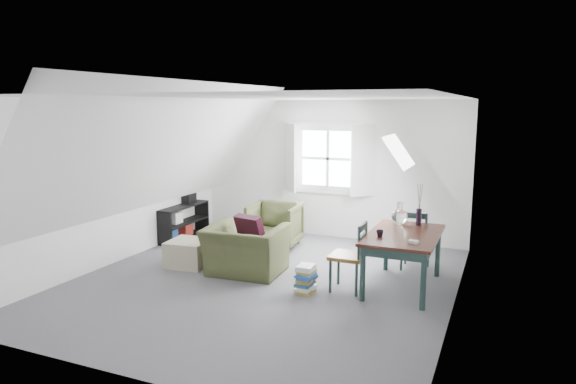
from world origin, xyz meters
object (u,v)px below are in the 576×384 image
at_px(armchair_far, 275,247).
at_px(media_shelf, 181,224).
at_px(armchair_near, 246,273).
at_px(dining_table, 404,241).
at_px(dining_chair_near, 350,255).
at_px(dining_chair_far, 415,239).
at_px(ottoman, 189,253).
at_px(magazine_stack, 306,279).

xyz_separation_m(armchair_far, media_shelf, (-1.80, -0.18, 0.28)).
distance_m(armchair_near, dining_table, 2.30).
bearing_deg(armchair_near, armchair_far, -85.58).
relative_size(armchair_far, dining_chair_near, 0.91).
xyz_separation_m(armchair_near, dining_chair_near, (1.58, -0.08, 0.48)).
relative_size(armchair_near, media_shelf, 0.89).
height_order(dining_chair_far, dining_chair_near, dining_chair_near).
distance_m(ottoman, dining_chair_near, 2.56).
bearing_deg(armchair_near, dining_chair_near, 173.39).
height_order(ottoman, media_shelf, media_shelf).
height_order(ottoman, dining_chair_far, dining_chair_far).
relative_size(dining_table, media_shelf, 1.24).
distance_m(dining_table, dining_chair_near, 0.74).
height_order(armchair_far, dining_chair_far, dining_chair_far).
height_order(armchair_far, magazine_stack, armchair_far).
distance_m(ottoman, media_shelf, 1.66).
height_order(armchair_near, dining_table, dining_table).
bearing_deg(magazine_stack, media_shelf, 151.73).
bearing_deg(armchair_far, dining_chair_near, -46.40).
height_order(ottoman, dining_table, dining_table).
distance_m(armchair_near, armchair_far, 1.47).
xyz_separation_m(armchair_near, dining_table, (2.19, 0.29, 0.65)).
bearing_deg(ottoman, armchair_far, 62.56).
relative_size(ottoman, dining_table, 0.39).
relative_size(ottoman, dining_chair_near, 0.64).
xyz_separation_m(armchair_far, dining_chair_far, (2.41, -0.31, 0.46)).
bearing_deg(armchair_far, media_shelf, -179.96).
xyz_separation_m(dining_table, dining_chair_far, (0.02, 0.86, -0.18)).
bearing_deg(ottoman, armchair_near, 0.19).
relative_size(dining_chair_near, magazine_stack, 2.54).
height_order(armchair_far, media_shelf, media_shelf).
bearing_deg(dining_chair_near, dining_table, 108.38).
bearing_deg(ottoman, magazine_stack, -10.46).
bearing_deg(media_shelf, dining_table, -11.45).
xyz_separation_m(armchair_near, armchair_far, (-0.21, 1.46, 0.00)).
bearing_deg(magazine_stack, dining_chair_far, 53.62).
bearing_deg(armchair_near, dining_chair_far, -156.05).
bearing_deg(dining_chair_near, dining_chair_far, 139.99).
distance_m(dining_chair_far, dining_chair_near, 1.39).
bearing_deg(dining_chair_far, dining_table, 70.01).
bearing_deg(dining_chair_far, ottoman, 1.07).
relative_size(dining_chair_far, dining_chair_near, 0.97).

